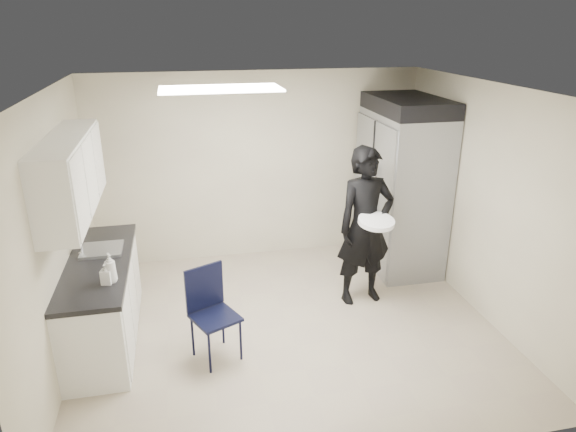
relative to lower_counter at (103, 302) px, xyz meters
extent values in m
plane|color=tan|center=(1.95, -0.20, -0.43)|extent=(4.50, 4.50, 0.00)
plane|color=white|center=(1.95, -0.20, 2.17)|extent=(4.50, 4.50, 0.00)
plane|color=beige|center=(1.95, 1.80, 0.87)|extent=(4.50, 0.00, 4.50)
plane|color=beige|center=(-0.30, -0.20, 0.87)|extent=(0.00, 4.00, 4.00)
plane|color=beige|center=(4.20, -0.20, 0.87)|extent=(0.00, 4.00, 4.00)
cube|color=white|center=(1.35, 0.20, 2.14)|extent=(1.20, 0.60, 0.02)
cube|color=silver|center=(0.00, 0.00, 0.00)|extent=(0.60, 1.90, 0.86)
cube|color=black|center=(0.00, 0.00, 0.46)|extent=(0.64, 1.95, 0.05)
cube|color=gray|center=(0.02, 0.25, 0.44)|extent=(0.42, 0.40, 0.14)
cylinder|color=silver|center=(-0.18, 0.25, 0.59)|extent=(0.02, 0.02, 0.24)
cube|color=silver|center=(-0.13, 0.00, 1.40)|extent=(0.35, 1.80, 0.75)
cube|color=black|center=(-0.19, 1.15, 1.19)|extent=(0.22, 0.30, 0.35)
cube|color=yellow|center=(-0.29, -0.10, 0.79)|extent=(0.00, 0.12, 0.07)
cube|color=yellow|center=(-0.29, 0.10, 0.75)|extent=(0.00, 0.12, 0.07)
cube|color=gray|center=(3.78, 1.07, 0.62)|extent=(0.80, 1.35, 2.10)
cube|color=black|center=(3.78, 1.07, 1.77)|extent=(0.80, 1.35, 0.20)
cube|color=black|center=(1.13, -0.60, 0.03)|extent=(0.55, 0.55, 0.93)
imported|color=black|center=(2.96, 0.21, 0.52)|extent=(0.75, 0.55, 1.90)
cylinder|color=silver|center=(2.99, -0.03, 0.68)|extent=(0.45, 0.45, 0.05)
imported|color=white|center=(0.20, -0.49, 0.63)|extent=(0.15, 0.15, 0.29)
imported|color=#A2A3AD|center=(0.16, -0.52, 0.58)|extent=(0.11, 0.11, 0.21)
camera|label=1|loc=(0.92, -5.01, 2.78)|focal=32.00mm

